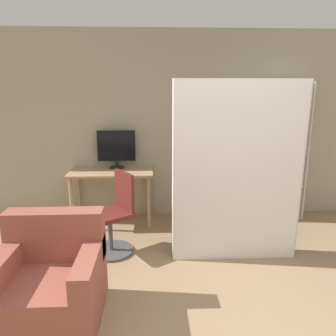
# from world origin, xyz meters

# --- Properties ---
(wall_back) EXTENTS (8.00, 0.06, 2.70)m
(wall_back) POSITION_xyz_m (0.00, 2.99, 1.35)
(wall_back) COLOR tan
(wall_back) RESTS_ON ground
(desk) EXTENTS (1.17, 0.58, 0.77)m
(desk) POSITION_xyz_m (-1.22, 2.67, 0.65)
(desk) COLOR tan
(desk) RESTS_ON ground
(monitor) EXTENTS (0.54, 0.20, 0.55)m
(monitor) POSITION_xyz_m (-1.15, 2.84, 1.06)
(monitor) COLOR black
(monitor) RESTS_ON desk
(office_chair) EXTENTS (0.61, 0.61, 0.95)m
(office_chair) POSITION_xyz_m (-1.09, 1.79, 0.39)
(office_chair) COLOR #4C4C51
(office_chair) RESTS_ON ground
(bookshelf) EXTENTS (0.78, 0.33, 1.98)m
(bookshelf) POSITION_xyz_m (1.08, 2.84, 0.99)
(bookshelf) COLOR beige
(bookshelf) RESTS_ON ground
(mattress_near) EXTENTS (1.40, 0.23, 1.99)m
(mattress_near) POSITION_xyz_m (0.28, 1.61, 0.99)
(mattress_near) COLOR silver
(mattress_near) RESTS_ON ground
(armchair) EXTENTS (0.85, 0.80, 0.85)m
(armchair) POSITION_xyz_m (-1.50, 0.68, 0.32)
(armchair) COLOR #934C3D
(armchair) RESTS_ON ground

